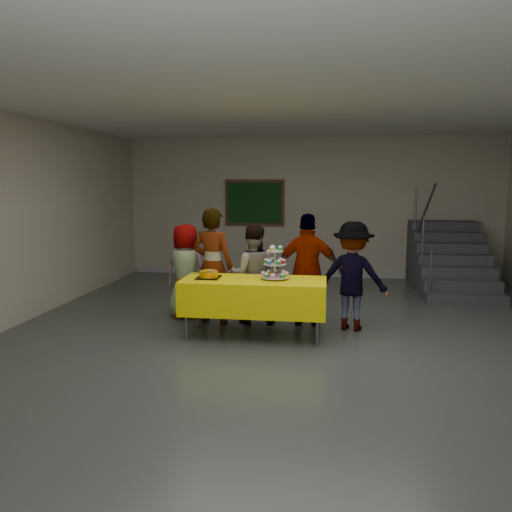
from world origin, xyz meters
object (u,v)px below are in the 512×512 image
Objects in this scene: bake_table at (254,295)px; staircase at (448,263)px; cupcake_stand at (275,267)px; schoolchild_b at (213,266)px; schoolchild_d at (308,270)px; bear_cake at (209,274)px; noticeboard at (254,203)px; schoolchild_a at (186,271)px; schoolchild_c at (252,274)px; schoolchild_e at (353,276)px.

staircase reaches higher than bake_table.
schoolchild_b is at bearing 152.08° from cupcake_stand.
bake_table is 0.97m from schoolchild_d.
bear_cake is 0.15× the size of staircase.
bake_table is at bearing -167.17° from cupcake_stand.
staircase reaches higher than schoolchild_d.
noticeboard is at bearing 98.19° from bake_table.
staircase is at bearing -128.40° from schoolchild_d.
bake_table is 1.18× the size of schoolchild_d.
schoolchild_d is (0.41, 0.59, -0.13)m from cupcake_stand.
schoolchild_c is (1.03, -0.15, 0.00)m from schoolchild_a.
schoolchild_d is at bearing 43.47° from bake_table.
staircase is at bearing -130.49° from schoolchild_b.
schoolchild_a is 1.84m from schoolchild_d.
schoolchild_a is (-0.54, 0.80, -0.12)m from bear_cake.
schoolchild_c is 0.89× the size of schoolchild_d.
staircase is (3.38, 2.99, -0.23)m from schoolchild_c.
bear_cake is 0.82m from schoolchild_c.
cupcake_stand is at bearing 115.71° from schoolchild_c.
schoolchild_a is at bearing 152.58° from cupcake_stand.
bake_table is at bearing 151.98° from schoolchild_b.
schoolchild_d is 0.67× the size of staircase.
staircase is at bearing -12.07° from noticeboard.
schoolchild_d is 1.23× the size of noticeboard.
schoolchild_c reaches higher than bear_cake.
schoolchild_b is at bearing 97.78° from bear_cake.
schoolchild_b reaches higher than schoolchild_a.
cupcake_stand is (0.27, 0.06, 0.38)m from bake_table.
schoolchild_e is 4.48m from noticeboard.
staircase is (4.41, 2.84, -0.22)m from schoolchild_a.
schoolchild_d is at bearing -164.89° from schoolchild_b.
bake_table is at bearing -131.93° from staircase.
schoolchild_b is 1.98m from schoolchild_e.
noticeboard reaches higher than schoolchild_c.
cupcake_stand is 1.24× the size of bear_cake.
staircase reaches higher than schoolchild_c.
bear_cake is 0.28× the size of noticeboard.
schoolchild_e is at bearing -173.11° from schoolchild_a.
noticeboard reaches higher than staircase.
bake_table is 4.22× the size of cupcake_stand.
schoolchild_d reaches higher than schoolchild_e.
schoolchild_a is 0.89× the size of schoolchild_d.
bake_table is at bearing -81.81° from noticeboard.
schoolchild_e is 0.63× the size of staircase.
schoolchild_a is 0.53m from schoolchild_b.
schoolchild_c is at bearing 53.03° from bear_cake.
cupcake_stand is at bearing 12.83° from bake_table.
schoolchild_c is 3.96m from noticeboard.
schoolchild_b is at bearing 5.93° from schoolchild_d.
staircase reaches higher than schoolchild_b.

